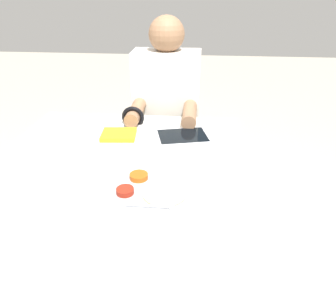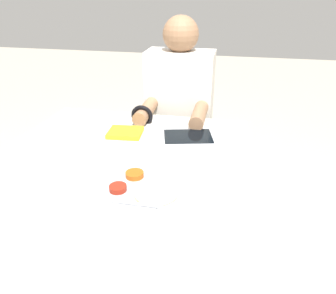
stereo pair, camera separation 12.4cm
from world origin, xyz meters
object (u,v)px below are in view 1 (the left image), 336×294
object	(u,v)px
thali_tray	(148,191)
tablet_device	(183,136)
person_diner	(167,132)
red_notebook	(119,135)

from	to	relation	value
thali_tray	tablet_device	distance (m)	0.46
thali_tray	person_diner	world-z (taller)	person_diner
tablet_device	person_diner	xyz separation A→B (m)	(-0.11, 0.42, -0.17)
red_notebook	tablet_device	xyz separation A→B (m)	(0.29, 0.02, -0.00)
thali_tray	person_diner	xyz separation A→B (m)	(-0.03, 0.87, -0.17)
thali_tray	red_notebook	world-z (taller)	thali_tray
tablet_device	person_diner	bearing A→B (deg)	105.19
thali_tray	red_notebook	distance (m)	0.47
thali_tray	tablet_device	xyz separation A→B (m)	(0.09, 0.45, -0.00)
person_diner	red_notebook	bearing A→B (deg)	-111.32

